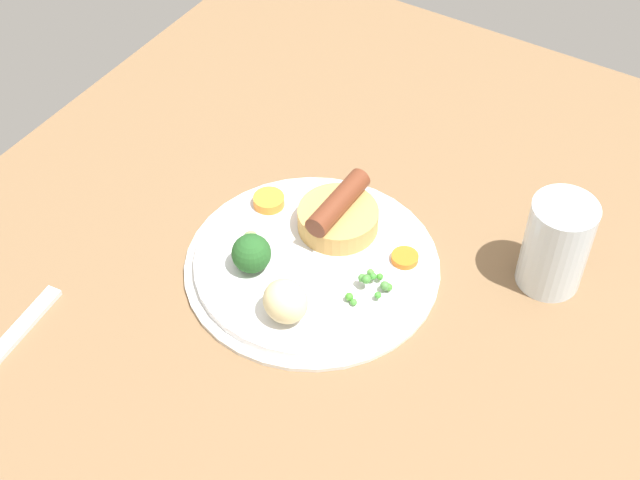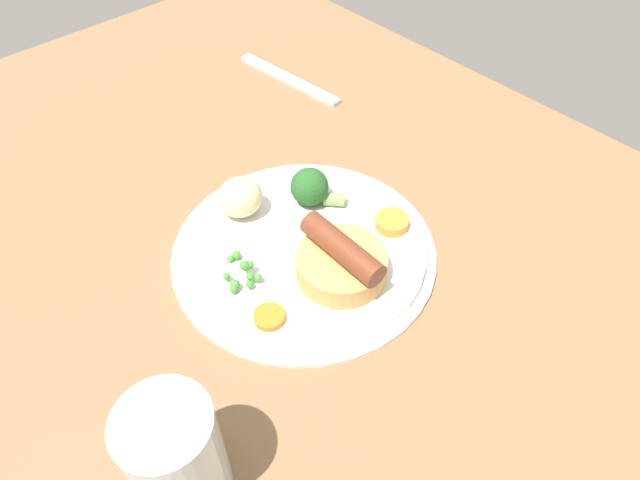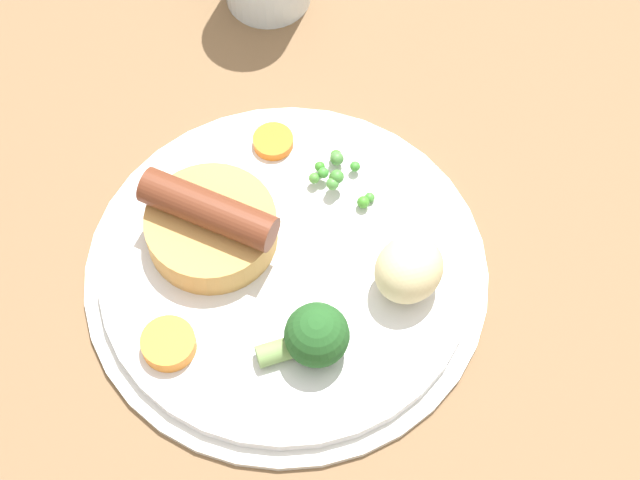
{
  "view_description": "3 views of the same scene",
  "coord_description": "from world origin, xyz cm",
  "px_view_note": "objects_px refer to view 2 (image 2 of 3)",
  "views": [
    {
      "loc": [
        48.58,
        34.69,
        73.36
      ],
      "look_at": [
        -5.89,
        1.18,
        5.68
      ],
      "focal_mm": 50.0,
      "sensor_mm": 36.0,
      "label": 1
    },
    {
      "loc": [
        -33.86,
        26.16,
        47.08
      ],
      "look_at": [
        -5.92,
        0.5,
        5.74
      ],
      "focal_mm": 32.0,
      "sensor_mm": 36.0,
      "label": 2
    },
    {
      "loc": [
        10.94,
        -27.95,
        66.83
      ],
      "look_at": [
        -2.33,
        2.37,
        7.31
      ],
      "focal_mm": 60.0,
      "sensor_mm": 36.0,
      "label": 3
    }
  ],
  "objects_px": {
    "pea_pile": "(242,271)",
    "carrot_slice_2": "(269,317)",
    "dinner_plate": "(304,249)",
    "carrot_slice_1": "(392,222)",
    "fork": "(289,79)",
    "broccoli_floret_near": "(314,189)",
    "drinking_glass": "(176,456)",
    "sausage_pudding": "(341,261)",
    "potato_chunk_0": "(240,197)"
  },
  "relations": [
    {
      "from": "pea_pile",
      "to": "carrot_slice_2",
      "type": "relative_size",
      "value": 1.67
    },
    {
      "from": "dinner_plate",
      "to": "carrot_slice_2",
      "type": "height_order",
      "value": "carrot_slice_2"
    },
    {
      "from": "carrot_slice_1",
      "to": "fork",
      "type": "height_order",
      "value": "carrot_slice_1"
    },
    {
      "from": "carrot_slice_1",
      "to": "carrot_slice_2",
      "type": "relative_size",
      "value": 1.22
    },
    {
      "from": "dinner_plate",
      "to": "carrot_slice_1",
      "type": "distance_m",
      "value": 0.09
    },
    {
      "from": "broccoli_floret_near",
      "to": "drinking_glass",
      "type": "xyz_separation_m",
      "value": [
        -0.15,
        0.26,
        0.02
      ]
    },
    {
      "from": "dinner_plate",
      "to": "drinking_glass",
      "type": "bearing_deg",
      "value": 117.78
    },
    {
      "from": "sausage_pudding",
      "to": "drinking_glass",
      "type": "relative_size",
      "value": 0.88
    },
    {
      "from": "broccoli_floret_near",
      "to": "potato_chunk_0",
      "type": "bearing_deg",
      "value": 16.33
    },
    {
      "from": "dinner_plate",
      "to": "broccoli_floret_near",
      "type": "bearing_deg",
      "value": -51.7
    },
    {
      "from": "drinking_glass",
      "to": "dinner_plate",
      "type": "bearing_deg",
      "value": -62.22
    },
    {
      "from": "carrot_slice_2",
      "to": "fork",
      "type": "xyz_separation_m",
      "value": [
        0.3,
        -0.28,
        -0.01
      ]
    },
    {
      "from": "broccoli_floret_near",
      "to": "fork",
      "type": "relative_size",
      "value": 0.29
    },
    {
      "from": "sausage_pudding",
      "to": "carrot_slice_1",
      "type": "distance_m",
      "value": 0.08
    },
    {
      "from": "potato_chunk_0",
      "to": "fork",
      "type": "distance_m",
      "value": 0.28
    },
    {
      "from": "potato_chunk_0",
      "to": "carrot_slice_2",
      "type": "bearing_deg",
      "value": 152.62
    },
    {
      "from": "pea_pile",
      "to": "potato_chunk_0",
      "type": "relative_size",
      "value": 1.01
    },
    {
      "from": "sausage_pudding",
      "to": "potato_chunk_0",
      "type": "height_order",
      "value": "sausage_pudding"
    },
    {
      "from": "dinner_plate",
      "to": "pea_pile",
      "type": "height_order",
      "value": "pea_pile"
    },
    {
      "from": "sausage_pudding",
      "to": "fork",
      "type": "bearing_deg",
      "value": 148.56
    },
    {
      "from": "sausage_pudding",
      "to": "carrot_slice_1",
      "type": "xyz_separation_m",
      "value": [
        0.01,
        -0.08,
        -0.01
      ]
    },
    {
      "from": "dinner_plate",
      "to": "pea_pile",
      "type": "xyz_separation_m",
      "value": [
        0.01,
        0.07,
        0.02
      ]
    },
    {
      "from": "sausage_pudding",
      "to": "broccoli_floret_near",
      "type": "xyz_separation_m",
      "value": [
        0.09,
        -0.05,
        0.0
      ]
    },
    {
      "from": "fork",
      "to": "carrot_slice_2",
      "type": "bearing_deg",
      "value": 131.45
    },
    {
      "from": "potato_chunk_0",
      "to": "broccoli_floret_near",
      "type": "bearing_deg",
      "value": -121.84
    },
    {
      "from": "dinner_plate",
      "to": "potato_chunk_0",
      "type": "relative_size",
      "value": 5.73
    },
    {
      "from": "sausage_pudding",
      "to": "potato_chunk_0",
      "type": "relative_size",
      "value": 1.96
    },
    {
      "from": "pea_pile",
      "to": "potato_chunk_0",
      "type": "xyz_separation_m",
      "value": [
        0.07,
        -0.05,
        0.01
      ]
    },
    {
      "from": "potato_chunk_0",
      "to": "carrot_slice_1",
      "type": "relative_size",
      "value": 1.36
    },
    {
      "from": "pea_pile",
      "to": "carrot_slice_2",
      "type": "distance_m",
      "value": 0.06
    },
    {
      "from": "pea_pile",
      "to": "broccoli_floret_near",
      "type": "relative_size",
      "value": 0.92
    },
    {
      "from": "sausage_pudding",
      "to": "drinking_glass",
      "type": "bearing_deg",
      "value": -73.29
    },
    {
      "from": "broccoli_floret_near",
      "to": "potato_chunk_0",
      "type": "xyz_separation_m",
      "value": [
        0.04,
        0.07,
        0.0
      ]
    },
    {
      "from": "carrot_slice_1",
      "to": "carrot_slice_2",
      "type": "xyz_separation_m",
      "value": [
        -0.0,
        0.17,
        -0.0
      ]
    },
    {
      "from": "dinner_plate",
      "to": "carrot_slice_1",
      "type": "bearing_deg",
      "value": -117.43
    },
    {
      "from": "potato_chunk_0",
      "to": "carrot_slice_2",
      "type": "xyz_separation_m",
      "value": [
        -0.13,
        0.07,
        -0.02
      ]
    },
    {
      "from": "dinner_plate",
      "to": "carrot_slice_2",
      "type": "bearing_deg",
      "value": 119.83
    },
    {
      "from": "pea_pile",
      "to": "potato_chunk_0",
      "type": "bearing_deg",
      "value": -36.86
    },
    {
      "from": "sausage_pudding",
      "to": "potato_chunk_0",
      "type": "distance_m",
      "value": 0.13
    },
    {
      "from": "broccoli_floret_near",
      "to": "fork",
      "type": "distance_m",
      "value": 0.27
    },
    {
      "from": "broccoli_floret_near",
      "to": "carrot_slice_1",
      "type": "height_order",
      "value": "broccoli_floret_near"
    },
    {
      "from": "potato_chunk_0",
      "to": "drinking_glass",
      "type": "bearing_deg",
      "value": 134.09
    },
    {
      "from": "dinner_plate",
      "to": "drinking_glass",
      "type": "relative_size",
      "value": 2.57
    },
    {
      "from": "sausage_pudding",
      "to": "pea_pile",
      "type": "bearing_deg",
      "value": -128.28
    },
    {
      "from": "dinner_plate",
      "to": "carrot_slice_1",
      "type": "xyz_separation_m",
      "value": [
        -0.04,
        -0.08,
        0.01
      ]
    },
    {
      "from": "drinking_glass",
      "to": "broccoli_floret_near",
      "type": "bearing_deg",
      "value": -60.15
    },
    {
      "from": "potato_chunk_0",
      "to": "fork",
      "type": "relative_size",
      "value": 0.26
    },
    {
      "from": "pea_pile",
      "to": "carrot_slice_1",
      "type": "height_order",
      "value": "pea_pile"
    },
    {
      "from": "potato_chunk_0",
      "to": "carrot_slice_1",
      "type": "distance_m",
      "value": 0.16
    },
    {
      "from": "dinner_plate",
      "to": "broccoli_floret_near",
      "type": "height_order",
      "value": "broccoli_floret_near"
    }
  ]
}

